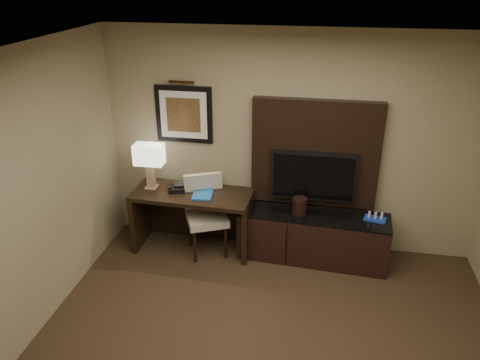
% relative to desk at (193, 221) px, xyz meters
% --- Properties ---
extents(ceiling, '(4.50, 5.00, 0.01)m').
position_rel_desk_xyz_m(ceiling, '(1.14, -2.12, 2.31)').
color(ceiling, silver).
rests_on(ceiling, wall_back).
extents(wall_back, '(4.50, 0.01, 2.70)m').
position_rel_desk_xyz_m(wall_back, '(1.14, 0.38, 0.96)').
color(wall_back, gray).
rests_on(wall_back, floor).
extents(desk, '(1.48, 0.68, 0.78)m').
position_rel_desk_xyz_m(desk, '(0.00, 0.00, 0.00)').
color(desk, black).
rests_on(desk, floor).
extents(credenza, '(1.80, 0.60, 0.61)m').
position_rel_desk_xyz_m(credenza, '(1.48, 0.03, -0.08)').
color(credenza, black).
rests_on(credenza, floor).
extents(tv_wall_panel, '(1.50, 0.12, 1.30)m').
position_rel_desk_xyz_m(tv_wall_panel, '(1.44, 0.32, 0.88)').
color(tv_wall_panel, black).
rests_on(tv_wall_panel, wall_back).
extents(tv, '(1.00, 0.08, 0.60)m').
position_rel_desk_xyz_m(tv, '(1.44, 0.22, 0.63)').
color(tv, black).
rests_on(tv, tv_wall_panel).
extents(artwork, '(0.70, 0.04, 0.70)m').
position_rel_desk_xyz_m(artwork, '(-0.16, 0.35, 1.26)').
color(artwork, black).
rests_on(artwork, wall_back).
extents(picture_light, '(0.04, 0.04, 0.30)m').
position_rel_desk_xyz_m(picture_light, '(-0.16, 0.32, 1.66)').
color(picture_light, '#3C2213').
rests_on(picture_light, wall_back).
extents(desk_chair, '(0.66, 0.69, 0.99)m').
position_rel_desk_xyz_m(desk_chair, '(0.20, -0.07, 0.11)').
color(desk_chair, beige).
rests_on(desk_chair, floor).
extents(table_lamp, '(0.41, 0.30, 0.59)m').
position_rel_desk_xyz_m(table_lamp, '(-0.53, 0.05, 0.69)').
color(table_lamp, tan).
rests_on(table_lamp, desk).
extents(desk_phone, '(0.24, 0.23, 0.10)m').
position_rel_desk_xyz_m(desk_phone, '(-0.20, 0.02, 0.44)').
color(desk_phone, black).
rests_on(desk_phone, desk).
extents(blue_folder, '(0.26, 0.33, 0.02)m').
position_rel_desk_xyz_m(blue_folder, '(0.15, -0.04, 0.40)').
color(blue_folder, '#1B5EB2').
rests_on(blue_folder, desk).
extents(book, '(0.15, 0.07, 0.21)m').
position_rel_desk_xyz_m(book, '(0.08, -0.01, 0.49)').
color(book, beige).
rests_on(book, desk).
extents(ice_bucket, '(0.18, 0.18, 0.20)m').
position_rel_desk_xyz_m(ice_bucket, '(1.31, 0.02, 0.32)').
color(ice_bucket, black).
rests_on(ice_bucket, credenza).
extents(minibar_tray, '(0.27, 0.20, 0.09)m').
position_rel_desk_xyz_m(minibar_tray, '(2.18, 0.02, 0.27)').
color(minibar_tray, '#1A39A9').
rests_on(minibar_tray, credenza).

